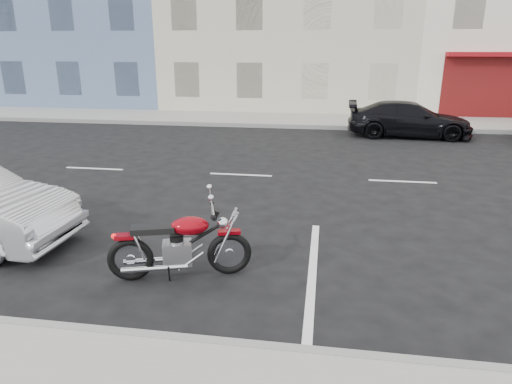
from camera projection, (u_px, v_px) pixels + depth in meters
The scene contains 5 objects.
ground at pixel (320, 178), 11.36m from camera, with size 120.00×120.00×0.00m, color black.
sidewalk_far at pixel (210, 118), 20.25m from camera, with size 80.00×3.40×0.15m, color gray.
curb_far at pixel (200, 124), 18.65m from camera, with size 80.00×0.12×0.16m, color gray.
motorcycle at pixel (231, 244), 6.48m from camera, with size 1.96×0.86×1.01m.
car_far at pixel (409, 119), 16.34m from camera, with size 1.75×4.32×1.25m, color black.
Camera 1 is at (0.09, -11.04, 3.16)m, focal length 32.00 mm.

